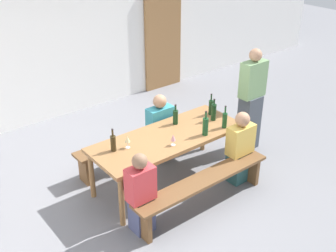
# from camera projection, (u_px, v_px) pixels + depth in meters

# --- Properties ---
(ground_plane) EXTENTS (24.00, 24.00, 0.00)m
(ground_plane) POSITION_uv_depth(u_px,v_px,m) (168.00, 182.00, 5.96)
(ground_plane) COLOR slate
(back_wall) EXTENTS (14.00, 0.20, 3.20)m
(back_wall) POSITION_uv_depth(u_px,v_px,m) (61.00, 28.00, 7.31)
(back_wall) COLOR white
(back_wall) RESTS_ON ground
(wooden_door) EXTENTS (0.90, 0.06, 2.10)m
(wooden_door) POSITION_uv_depth(u_px,v_px,m) (163.00, 39.00, 8.65)
(wooden_door) COLOR olive
(wooden_door) RESTS_ON ground
(tasting_table) EXTENTS (2.15, 0.85, 0.75)m
(tasting_table) POSITION_uv_depth(u_px,v_px,m) (168.00, 141.00, 5.65)
(tasting_table) COLOR olive
(tasting_table) RESTS_ON ground
(bench_near) EXTENTS (2.05, 0.30, 0.45)m
(bench_near) POSITION_uv_depth(u_px,v_px,m) (203.00, 185.00, 5.29)
(bench_near) COLOR brown
(bench_near) RESTS_ON ground
(bench_far) EXTENTS (2.05, 0.30, 0.45)m
(bench_far) POSITION_uv_depth(u_px,v_px,m) (138.00, 140.00, 6.30)
(bench_far) COLOR brown
(bench_far) RESTS_ON ground
(wine_bottle_0) EXTENTS (0.07, 0.07, 0.33)m
(wine_bottle_0) POSITION_uv_depth(u_px,v_px,m) (225.00, 120.00, 5.77)
(wine_bottle_0) COLOR #194723
(wine_bottle_0) RESTS_ON tasting_table
(wine_bottle_1) EXTENTS (0.07, 0.07, 0.31)m
(wine_bottle_1) POSITION_uv_depth(u_px,v_px,m) (113.00, 143.00, 5.22)
(wine_bottle_1) COLOR #332814
(wine_bottle_1) RESTS_ON tasting_table
(wine_bottle_2) EXTENTS (0.08, 0.08, 0.35)m
(wine_bottle_2) POSITION_uv_depth(u_px,v_px,m) (205.00, 126.00, 5.58)
(wine_bottle_2) COLOR #194723
(wine_bottle_2) RESTS_ON tasting_table
(wine_bottle_3) EXTENTS (0.07, 0.07, 0.33)m
(wine_bottle_3) POSITION_uv_depth(u_px,v_px,m) (211.00, 107.00, 6.14)
(wine_bottle_3) COLOR #143319
(wine_bottle_3) RESTS_ON tasting_table
(wine_bottle_4) EXTENTS (0.07, 0.07, 0.30)m
(wine_bottle_4) POSITION_uv_depth(u_px,v_px,m) (175.00, 117.00, 5.88)
(wine_bottle_4) COLOR #143319
(wine_bottle_4) RESTS_ON tasting_table
(wine_bottle_5) EXTENTS (0.07, 0.07, 0.33)m
(wine_bottle_5) POSITION_uv_depth(u_px,v_px,m) (214.00, 112.00, 5.97)
(wine_bottle_5) COLOR #143319
(wine_bottle_5) RESTS_ON tasting_table
(wine_glass_0) EXTENTS (0.07, 0.07, 0.17)m
(wine_glass_0) POSITION_uv_depth(u_px,v_px,m) (127.00, 139.00, 5.28)
(wine_glass_0) COLOR silver
(wine_glass_0) RESTS_ON tasting_table
(wine_glass_1) EXTENTS (0.06, 0.06, 0.16)m
(wine_glass_1) POSITION_uv_depth(u_px,v_px,m) (173.00, 138.00, 5.35)
(wine_glass_1) COLOR silver
(wine_glass_1) RESTS_ON tasting_table
(seated_guest_near_0) EXTENTS (0.33, 0.24, 1.06)m
(seated_guest_near_0) POSITION_uv_depth(u_px,v_px,m) (141.00, 195.00, 4.86)
(seated_guest_near_0) COLOR #444A6E
(seated_guest_near_0) RESTS_ON ground
(seated_guest_near_1) EXTENTS (0.39, 0.24, 1.07)m
(seated_guest_near_1) POSITION_uv_depth(u_px,v_px,m) (240.00, 149.00, 5.78)
(seated_guest_near_1) COLOR #285252
(seated_guest_near_1) RESTS_ON ground
(seated_guest_far_0) EXTENTS (0.40, 0.24, 1.07)m
(seated_guest_far_0) POSITION_uv_depth(u_px,v_px,m) (160.00, 130.00, 6.29)
(seated_guest_far_0) COLOR #384435
(seated_guest_far_0) RESTS_ON ground
(standing_host) EXTENTS (0.42, 0.24, 1.66)m
(standing_host) POSITION_uv_depth(u_px,v_px,m) (251.00, 102.00, 6.46)
(standing_host) COLOR #434B55
(standing_host) RESTS_ON ground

